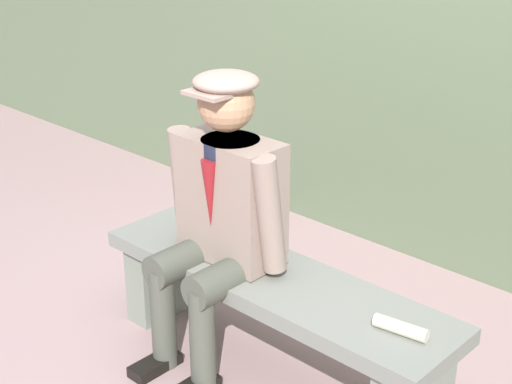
# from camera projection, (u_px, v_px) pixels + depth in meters

# --- Properties ---
(ground_plane) EXTENTS (30.00, 30.00, 0.00)m
(ground_plane) POSITION_uv_depth(u_px,v_px,m) (272.00, 368.00, 3.42)
(ground_plane) COLOR gray
(bench) EXTENTS (1.68, 0.45, 0.47)m
(bench) POSITION_uv_depth(u_px,v_px,m) (273.00, 303.00, 3.29)
(bench) COLOR slate
(bench) RESTS_ON ground
(seated_man) EXTENTS (0.62, 0.61, 1.30)m
(seated_man) POSITION_uv_depth(u_px,v_px,m) (220.00, 207.00, 3.24)
(seated_man) COLOR gray
(seated_man) RESTS_ON ground
(rolled_magazine) EXTENTS (0.21, 0.08, 0.05)m
(rolled_magazine) POSITION_uv_depth(u_px,v_px,m) (401.00, 328.00, 2.81)
(rolled_magazine) COLOR beige
(rolled_magazine) RESTS_ON bench
(stadium_wall) EXTENTS (12.00, 0.24, 1.76)m
(stadium_wall) POSITION_uv_depth(u_px,v_px,m) (457.00, 109.00, 4.06)
(stadium_wall) COLOR #5B6A4F
(stadium_wall) RESTS_ON ground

